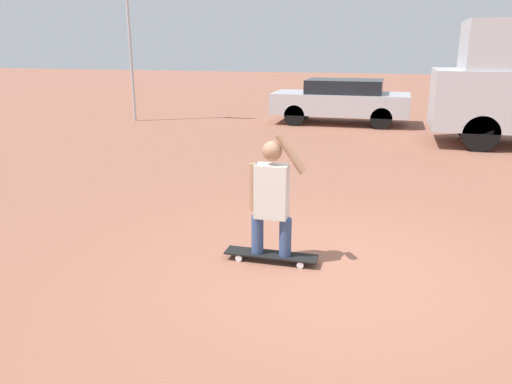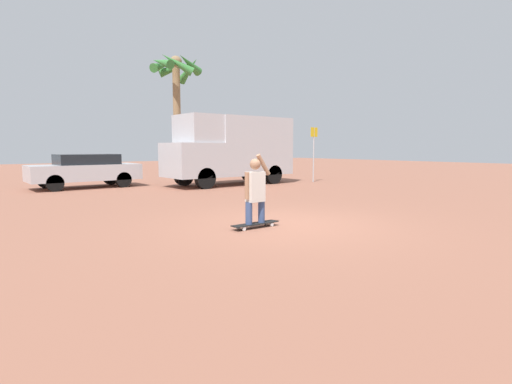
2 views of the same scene
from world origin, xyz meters
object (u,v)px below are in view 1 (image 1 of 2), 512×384
(skateboard, at_px, (271,255))
(parked_car_silver, at_px, (341,100))
(person_skateboarder, at_px, (272,194))
(flagpole, at_px, (132,21))

(skateboard, relative_size, parked_car_silver, 0.26)
(person_skateboarder, distance_m, flagpole, 12.03)
(skateboard, bearing_deg, person_skateboarder, 180.00)
(parked_car_silver, bearing_deg, flagpole, -169.67)
(skateboard, xyz_separation_m, flagpole, (-6.82, 9.64, 3.06))
(skateboard, xyz_separation_m, parked_car_silver, (-0.33, 10.82, 0.66))
(person_skateboarder, height_order, parked_car_silver, person_skateboarder)
(skateboard, xyz_separation_m, person_skateboarder, (-0.00, 0.00, 0.75))
(skateboard, distance_m, parked_car_silver, 10.85)
(person_skateboarder, bearing_deg, skateboard, -0.00)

